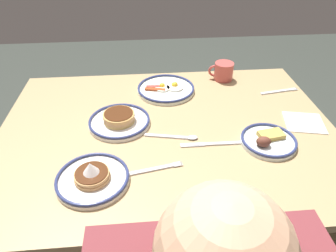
{
  "coord_description": "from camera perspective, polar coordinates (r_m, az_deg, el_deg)",
  "views": [
    {
      "loc": [
        0.08,
        0.96,
        1.46
      ],
      "look_at": [
        0.0,
        0.02,
        0.77
      ],
      "focal_mm": 32.78,
      "sensor_mm": 36.0,
      "label": 1
    }
  ],
  "objects": [
    {
      "name": "tea_spoon",
      "position": [
        1.16,
        2.05,
        -2.04
      ],
      "size": [
        0.2,
        0.06,
        0.01
      ],
      "color": "silver",
      "rests_on": "dining_table"
    },
    {
      "name": "butter_knife",
      "position": [
        1.14,
        8.05,
        -3.32
      ],
      "size": [
        0.23,
        0.02,
        0.01
      ],
      "color": "silver",
      "rests_on": "dining_table"
    },
    {
      "name": "plate_center_pancakes",
      "position": [
        1.18,
        18.09,
        -2.58
      ],
      "size": [
        0.2,
        0.2,
        0.05
      ],
      "color": "white",
      "rests_on": "dining_table"
    },
    {
      "name": "dining_table",
      "position": [
        1.26,
        -0.01,
        -3.65
      ],
      "size": [
        1.32,
        0.98,
        0.74
      ],
      "color": "tan",
      "rests_on": "ground_plane"
    },
    {
      "name": "plate_far_side",
      "position": [
        1.01,
        -13.87,
        -9.31
      ],
      "size": [
        0.23,
        0.23,
        0.08
      ],
      "color": "silver",
      "rests_on": "dining_table"
    },
    {
      "name": "plate_near_main",
      "position": [
        1.45,
        -0.38,
        6.94
      ],
      "size": [
        0.27,
        0.27,
        0.04
      ],
      "color": "white",
      "rests_on": "dining_table"
    },
    {
      "name": "coffee_mug",
      "position": [
        1.57,
        10.23,
        10.03
      ],
      "size": [
        0.12,
        0.09,
        0.09
      ],
      "color": "#BF4C47",
      "rests_on": "dining_table"
    },
    {
      "name": "fork_near",
      "position": [
        1.03,
        -2.15,
        -7.92
      ],
      "size": [
        0.18,
        0.05,
        0.01
      ],
      "color": "silver",
      "rests_on": "dining_table"
    },
    {
      "name": "plate_far_companion",
      "position": [
        1.24,
        -9.04,
        1.06
      ],
      "size": [
        0.25,
        0.25,
        0.05
      ],
      "color": "white",
      "rests_on": "dining_table"
    },
    {
      "name": "fork_far",
      "position": [
        1.54,
        20.0,
        6.1
      ],
      "size": [
        0.19,
        0.05,
        0.01
      ],
      "color": "silver",
      "rests_on": "dining_table"
    },
    {
      "name": "ground_plane",
      "position": [
        1.75,
        -0.01,
        -20.45
      ],
      "size": [
        6.0,
        6.0,
        0.0
      ],
      "primitive_type": "plane",
      "color": "#343933"
    },
    {
      "name": "paper_napkin",
      "position": [
        1.35,
        23.96,
        0.6
      ],
      "size": [
        0.18,
        0.17,
        0.0
      ],
      "primitive_type": "cube",
      "rotation": [
        0.0,
        0.0,
        -0.22
      ],
      "color": "white",
      "rests_on": "dining_table"
    }
  ]
}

